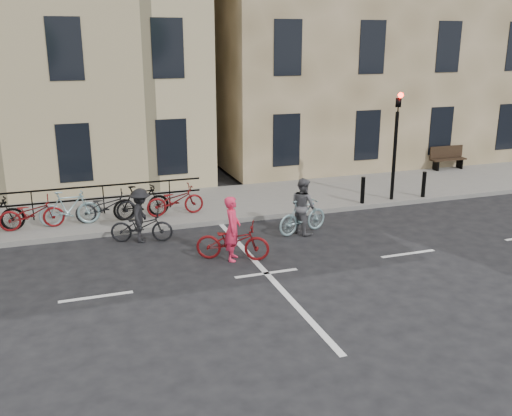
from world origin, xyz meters
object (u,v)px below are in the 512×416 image
object	(u,v)px
traffic_light	(396,133)
bench	(447,157)
cyclist_pink	(233,238)
cyclist_dark	(141,221)
cyclist_grey	(303,211)

from	to	relation	value
traffic_light	bench	xyz separation A→B (m)	(4.80, 3.39, -1.78)
cyclist_pink	cyclist_dark	size ratio (longest dim) A/B	1.10
traffic_light	cyclist_dark	world-z (taller)	traffic_light
traffic_light	cyclist_grey	bearing A→B (deg)	-156.01
cyclist_pink	cyclist_grey	bearing A→B (deg)	-37.81
traffic_light	cyclist_pink	size ratio (longest dim) A/B	1.96
cyclist_pink	cyclist_dark	distance (m)	2.93
traffic_light	bench	distance (m)	6.14
cyclist_grey	cyclist_dark	distance (m)	4.61
traffic_light	cyclist_pink	bearing A→B (deg)	-154.55
cyclist_grey	cyclist_dark	xyz separation A→B (m)	(-4.54, 0.80, -0.06)
bench	cyclist_dark	size ratio (longest dim) A/B	0.88
cyclist_dark	cyclist_pink	bearing A→B (deg)	-121.09
cyclist_dark	bench	bearing A→B (deg)	-55.95
traffic_light	cyclist_dark	xyz separation A→B (m)	(-8.70, -1.05, -1.85)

